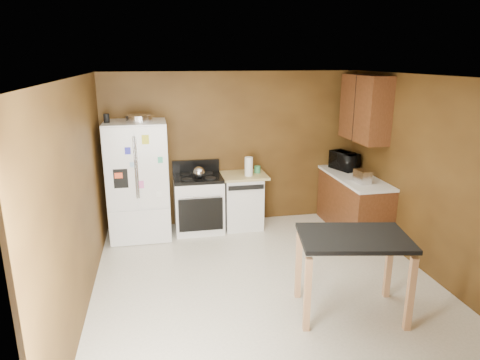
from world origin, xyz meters
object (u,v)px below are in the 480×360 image
object	(u,v)px
gas_range	(199,203)
dishwasher	(242,200)
green_canister	(257,169)
toaster	(362,176)
pen_cup	(106,118)
kettle	(199,172)
refrigerator	(138,181)
paper_towel	(249,166)
microwave	(344,161)
roasting_pan	(139,118)
island	(353,249)

from	to	relation	value
gas_range	dishwasher	size ratio (longest dim) A/B	1.24
green_canister	toaster	size ratio (longest dim) A/B	0.42
pen_cup	kettle	distance (m)	1.57
refrigerator	dishwasher	world-z (taller)	refrigerator
paper_towel	microwave	distance (m)	1.64
roasting_pan	kettle	world-z (taller)	roasting_pan
paper_towel	toaster	world-z (taller)	paper_towel
roasting_pan	pen_cup	distance (m)	0.45
pen_cup	toaster	xyz separation A→B (m)	(3.67, -0.73, -0.87)
roasting_pan	refrigerator	distance (m)	0.95
refrigerator	gas_range	size ratio (longest dim) A/B	1.64
toaster	dishwasher	size ratio (longest dim) A/B	0.30
refrigerator	island	xyz separation A→B (m)	(2.28, -2.61, -0.14)
paper_towel	pen_cup	bearing A→B (deg)	-179.29
microwave	gas_range	distance (m)	2.51
gas_range	island	size ratio (longest dim) A/B	0.88
roasting_pan	pen_cup	world-z (taller)	pen_cup
pen_cup	paper_towel	distance (m)	2.26
kettle	paper_towel	bearing A→B (deg)	2.55
kettle	green_canister	size ratio (longest dim) A/B	1.67
kettle	island	xyz separation A→B (m)	(1.36, -2.56, -0.23)
paper_towel	refrigerator	size ratio (longest dim) A/B	0.17
dishwasher	toaster	bearing A→B (deg)	-27.25
kettle	paper_towel	world-z (taller)	paper_towel
microwave	island	xyz separation A→B (m)	(-1.08, -2.64, -0.27)
kettle	island	size ratio (longest dim) A/B	0.15
kettle	green_canister	bearing A→B (deg)	10.77
pen_cup	green_canister	world-z (taller)	pen_cup
refrigerator	green_canister	bearing A→B (deg)	4.24
pen_cup	dishwasher	xyz separation A→B (m)	(2.02, 0.12, -1.41)
roasting_pan	microwave	xyz separation A→B (m)	(3.29, 0.06, -0.82)
roasting_pan	pen_cup	xyz separation A→B (m)	(-0.45, -0.01, 0.01)
toaster	island	distance (m)	2.11
gas_range	paper_towel	bearing A→B (deg)	-4.96
paper_towel	toaster	xyz separation A→B (m)	(1.57, -0.76, -0.04)
kettle	refrigerator	distance (m)	0.93
green_canister	refrigerator	bearing A→B (deg)	-175.76
microwave	refrigerator	xyz separation A→B (m)	(-3.36, -0.03, -0.13)
toaster	gas_range	world-z (taller)	gas_range
island	roasting_pan	bearing A→B (deg)	130.62
microwave	paper_towel	bearing A→B (deg)	72.75
roasting_pan	kettle	size ratio (longest dim) A/B	2.14
refrigerator	roasting_pan	bearing A→B (deg)	-21.84
pen_cup	island	distance (m)	3.87
pen_cup	paper_towel	size ratio (longest dim) A/B	0.42
kettle	dishwasher	bearing A→B (deg)	10.37
dishwasher	island	distance (m)	2.79
gas_range	dishwasher	bearing A→B (deg)	1.94
kettle	gas_range	size ratio (longest dim) A/B	0.17
paper_towel	gas_range	size ratio (longest dim) A/B	0.27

